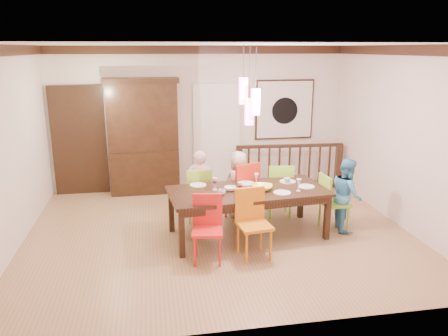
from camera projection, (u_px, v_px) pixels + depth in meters
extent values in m
plane|color=olive|center=(219.00, 233.00, 6.97)|extent=(6.00, 6.00, 0.00)
plane|color=white|center=(218.00, 44.00, 6.21)|extent=(6.00, 6.00, 0.00)
plane|color=beige|center=(199.00, 119.00, 8.97)|extent=(6.00, 0.00, 6.00)
plane|color=beige|center=(7.00, 152.00, 6.10)|extent=(0.00, 5.00, 5.00)
plane|color=beige|center=(401.00, 137.00, 7.08)|extent=(0.00, 5.00, 5.00)
cube|color=black|center=(80.00, 142.00, 8.63)|extent=(1.04, 0.07, 2.24)
cube|color=silver|center=(217.00, 138.00, 9.10)|extent=(0.97, 0.05, 2.22)
cube|color=black|center=(284.00, 110.00, 9.19)|extent=(1.25, 0.04, 1.25)
cube|color=silver|center=(285.00, 110.00, 9.17)|extent=(1.18, 0.02, 1.18)
cylinder|color=black|center=(285.00, 111.00, 9.16)|extent=(0.56, 0.01, 0.56)
cube|color=#FF4C7E|center=(243.00, 91.00, 6.33)|extent=(0.11, 0.11, 0.38)
cylinder|color=black|center=(244.00, 61.00, 6.22)|extent=(0.01, 0.01, 0.46)
cube|color=#FF4C7E|center=(255.00, 102.00, 6.30)|extent=(0.11, 0.11, 0.38)
cylinder|color=black|center=(256.00, 67.00, 6.17)|extent=(0.01, 0.01, 0.61)
cube|color=#FF4C7E|center=(249.00, 112.00, 6.38)|extent=(0.11, 0.11, 0.38)
cylinder|color=black|center=(250.00, 72.00, 6.23)|extent=(0.01, 0.01, 0.76)
cube|color=black|center=(248.00, 191.00, 6.70)|extent=(2.51, 1.33, 0.05)
cube|color=black|center=(173.00, 208.00, 7.06)|extent=(0.09, 0.09, 0.70)
cube|color=black|center=(306.00, 200.00, 7.43)|extent=(0.09, 0.09, 0.70)
cube|color=black|center=(177.00, 231.00, 6.17)|extent=(0.09, 0.09, 0.70)
cube|color=black|center=(328.00, 221.00, 6.54)|extent=(0.09, 0.09, 0.70)
cube|color=black|center=(241.00, 186.00, 7.18)|extent=(2.20, 0.26, 0.10)
cube|color=black|center=(255.00, 207.00, 6.26)|extent=(2.20, 0.26, 0.10)
cube|color=#9ACB33|center=(198.00, 195.00, 7.40)|extent=(0.42, 0.42, 0.04)
cube|color=#9ACB33|center=(198.00, 181.00, 7.33)|extent=(0.42, 0.04, 0.46)
cylinder|color=#9ACB33|center=(190.00, 212.00, 7.27)|extent=(0.04, 0.04, 0.44)
cylinder|color=#9ACB33|center=(210.00, 210.00, 7.32)|extent=(0.04, 0.04, 0.44)
cylinder|color=#9ACB33|center=(188.00, 205.00, 7.59)|extent=(0.04, 0.04, 0.44)
cylinder|color=#9ACB33|center=(207.00, 203.00, 7.65)|extent=(0.04, 0.04, 0.44)
cube|color=red|center=(241.00, 191.00, 7.43)|extent=(0.59, 0.59, 0.04)
cube|color=red|center=(241.00, 176.00, 7.36)|extent=(0.45, 0.20, 0.51)
cylinder|color=red|center=(232.00, 210.00, 7.29)|extent=(0.04, 0.04, 0.49)
cylinder|color=red|center=(254.00, 208.00, 7.35)|extent=(0.04, 0.04, 0.49)
cylinder|color=red|center=(228.00, 202.00, 7.64)|extent=(0.04, 0.04, 0.49)
cylinder|color=red|center=(249.00, 201.00, 7.70)|extent=(0.04, 0.04, 0.49)
cube|color=#7ED22D|center=(279.00, 190.00, 7.62)|extent=(0.47, 0.47, 0.04)
cube|color=#7ED22D|center=(279.00, 176.00, 7.55)|extent=(0.43, 0.09, 0.47)
cylinder|color=#7ED22D|center=(271.00, 207.00, 7.49)|extent=(0.04, 0.04, 0.45)
cylinder|color=#7ED22D|center=(291.00, 205.00, 7.55)|extent=(0.04, 0.04, 0.45)
cylinder|color=#7ED22D|center=(266.00, 200.00, 7.82)|extent=(0.04, 0.04, 0.45)
cylinder|color=#7ED22D|center=(285.00, 199.00, 7.87)|extent=(0.04, 0.04, 0.45)
cube|color=red|center=(207.00, 231.00, 5.94)|extent=(0.47, 0.47, 0.04)
cube|color=red|center=(207.00, 214.00, 5.88)|extent=(0.42, 0.10, 0.45)
cylinder|color=red|center=(197.00, 253.00, 5.81)|extent=(0.04, 0.04, 0.43)
cylinder|color=red|center=(222.00, 251.00, 5.87)|extent=(0.04, 0.04, 0.43)
cylinder|color=red|center=(194.00, 242.00, 6.13)|extent=(0.04, 0.04, 0.43)
cylinder|color=red|center=(218.00, 240.00, 6.19)|extent=(0.04, 0.04, 0.43)
cube|color=#CA7512|center=(254.00, 226.00, 6.06)|extent=(0.49, 0.49, 0.04)
cube|color=#CA7512|center=(255.00, 208.00, 5.99)|extent=(0.44, 0.10, 0.48)
cylinder|color=#CA7512|center=(244.00, 248.00, 5.92)|extent=(0.04, 0.04, 0.46)
cylinder|color=#CA7512|center=(270.00, 246.00, 5.98)|extent=(0.04, 0.04, 0.46)
cylinder|color=#CA7512|center=(239.00, 237.00, 6.26)|extent=(0.04, 0.04, 0.46)
cylinder|color=#CA7512|center=(263.00, 236.00, 6.32)|extent=(0.04, 0.04, 0.46)
cube|color=#7EB632|center=(335.00, 203.00, 7.02)|extent=(0.43, 0.43, 0.04)
cube|color=#7EB632|center=(336.00, 189.00, 6.95)|extent=(0.06, 0.41, 0.45)
cylinder|color=#7EB632|center=(328.00, 221.00, 6.89)|extent=(0.04, 0.04, 0.43)
cylinder|color=#7EB632|center=(348.00, 219.00, 6.94)|extent=(0.04, 0.04, 0.43)
cylinder|color=#7EB632|center=(320.00, 213.00, 7.21)|extent=(0.04, 0.04, 0.43)
cylinder|color=#7EB632|center=(339.00, 212.00, 7.26)|extent=(0.04, 0.04, 0.43)
cube|color=black|center=(145.00, 172.00, 8.84)|extent=(1.36, 0.44, 0.87)
cube|color=black|center=(143.00, 117.00, 8.56)|extent=(1.36, 0.40, 1.36)
cube|color=black|center=(143.00, 115.00, 8.74)|extent=(1.17, 0.02, 1.17)
cube|color=black|center=(141.00, 80.00, 8.38)|extent=(1.46, 0.44, 0.10)
cube|color=black|center=(239.00, 170.00, 8.83)|extent=(0.13, 0.13, 0.92)
cube|color=black|center=(337.00, 166.00, 9.17)|extent=(0.13, 0.13, 0.92)
cube|color=black|center=(290.00, 146.00, 8.87)|extent=(2.22, 0.21, 0.06)
cube|color=black|center=(288.00, 187.00, 9.11)|extent=(2.10, 0.19, 0.05)
imported|color=#FFC2CC|center=(199.00, 185.00, 7.41)|extent=(0.45, 0.31, 1.21)
imported|color=#C0B191|center=(238.00, 184.00, 7.56)|extent=(0.59, 0.41, 1.16)
imported|color=#4698C6|center=(347.00, 194.00, 6.99)|extent=(0.53, 0.63, 1.18)
imported|color=yellow|center=(262.00, 187.00, 6.69)|extent=(0.40, 0.40, 0.08)
imported|color=white|center=(230.00, 189.00, 6.65)|extent=(0.24, 0.24, 0.06)
imported|color=silver|center=(222.00, 192.00, 6.45)|extent=(0.14, 0.14, 0.09)
imported|color=silver|center=(287.00, 181.00, 6.99)|extent=(0.12, 0.12, 0.10)
cylinder|color=white|center=(198.00, 185.00, 6.91)|extent=(0.26, 0.26, 0.01)
cylinder|color=white|center=(246.00, 183.00, 6.99)|extent=(0.26, 0.26, 0.01)
cylinder|color=white|center=(288.00, 182.00, 7.08)|extent=(0.26, 0.26, 0.01)
cylinder|color=white|center=(202.00, 198.00, 6.32)|extent=(0.26, 0.26, 0.01)
cylinder|color=white|center=(282.00, 193.00, 6.54)|extent=(0.26, 0.26, 0.01)
cylinder|color=white|center=(307.00, 187.00, 6.83)|extent=(0.26, 0.26, 0.01)
cube|color=#D83359|center=(247.00, 196.00, 6.40)|extent=(0.18, 0.14, 0.01)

